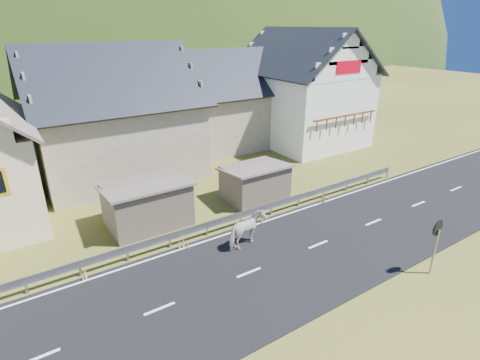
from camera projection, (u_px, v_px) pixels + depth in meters
ground at (249, 273)px, 15.84m from camera, size 160.00×160.00×0.00m
road at (249, 273)px, 15.83m from camera, size 60.00×7.00×0.04m
lane_markings at (249, 272)px, 15.82m from camera, size 60.00×6.60×0.01m
guardrail at (207, 225)px, 18.47m from camera, size 28.10×0.09×0.75m
shed_left at (147, 204)px, 19.44m from camera, size 4.30×3.30×2.40m
shed_right at (255, 183)px, 22.35m from camera, size 3.80×2.90×2.20m
house_stone_a at (112, 106)px, 25.15m from camera, size 10.80×9.80×8.90m
house_stone_b at (224, 94)px, 31.88m from camera, size 9.80×8.80×8.10m
house_white at (302, 83)px, 32.26m from camera, size 8.80×10.80×9.70m
mountain at (29, 97)px, 165.34m from camera, size 440.00×280.00×260.00m
horse at (247, 230)px, 17.45m from camera, size 1.34×2.11×1.65m
traffic_mirror at (437, 235)px, 15.20m from camera, size 0.70×0.20×2.51m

